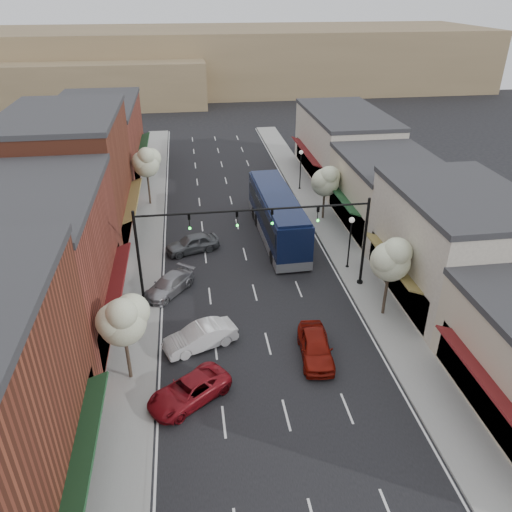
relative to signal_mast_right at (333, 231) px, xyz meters
name	(u,v)px	position (x,y,z in m)	size (l,w,h in m)	color
ground	(273,365)	(-5.62, -8.00, -4.62)	(160.00, 160.00, 0.00)	black
sidewalk_left	(146,236)	(-14.02, 10.50, -4.55)	(2.80, 73.00, 0.15)	gray
sidewalk_right	(328,225)	(2.78, 10.50, -4.55)	(2.80, 73.00, 0.15)	gray
curb_left	(162,235)	(-12.62, 10.50, -4.55)	(0.25, 73.00, 0.17)	gray
curb_right	(313,226)	(1.38, 10.50, -4.55)	(0.25, 73.00, 0.17)	gray
bldg_left_midnear	(32,264)	(-19.85, -2.00, 0.03)	(10.14, 14.10, 9.40)	brown
bldg_left_midfar	(71,177)	(-19.86, 12.00, 0.78)	(10.14, 14.10, 10.90)	brown
bldg_left_far	(98,140)	(-19.84, 28.00, -0.46)	(10.14, 18.10, 8.40)	brown
bldg_right_midnear	(453,246)	(8.10, -2.00, -0.72)	(9.14, 12.10, 7.90)	beige
bldg_right_midfar	(388,193)	(8.08, 10.00, -1.46)	(9.14, 12.10, 6.40)	#B5A690
bldg_right_far	(343,145)	(8.09, 24.00, -0.96)	(9.14, 16.10, 7.40)	beige
hill_far	(201,59)	(-5.62, 82.00, 1.38)	(120.00, 30.00, 12.00)	#7A6647
hill_near	(69,82)	(-30.62, 70.00, -0.62)	(50.00, 20.00, 8.00)	#7A6647
signal_mast_right	(333,231)	(0.00, 0.00, 0.00)	(8.22, 0.46, 7.00)	black
signal_mast_left	(173,241)	(-11.24, 0.00, 0.00)	(8.22, 0.46, 7.00)	black
tree_right_near	(392,258)	(2.73, -4.05, -0.17)	(2.85, 2.65, 5.95)	#47382B
tree_right_far	(326,180)	(2.73, 11.95, -0.63)	(2.85, 2.65, 5.43)	#47382B
tree_left_near	(123,319)	(-13.87, -8.05, -0.40)	(2.85, 2.65, 5.69)	#47382B
tree_left_far	(146,161)	(-13.87, 17.95, -0.02)	(2.85, 2.65, 6.13)	#47382B
lamp_post_near	(350,234)	(2.18, 2.50, -1.62)	(0.44, 0.44, 4.44)	black
lamp_post_far	(301,163)	(2.18, 20.00, -1.62)	(0.44, 0.44, 4.44)	black
coach_bus	(277,215)	(-2.38, 8.80, -2.51)	(3.29, 13.45, 4.09)	#0D1534
red_hatchback	(316,347)	(-3.00, -7.66, -3.84)	(1.85, 4.61, 1.57)	maroon
parked_car_a	(189,391)	(-10.64, -10.18, -3.97)	(2.17, 4.72, 1.31)	maroon
parked_car_b	(200,337)	(-9.82, -5.68, -3.87)	(1.60, 4.58, 1.51)	silver
parked_car_c	(169,285)	(-11.82, 0.87, -3.96)	(1.84, 4.54, 1.32)	gray
parked_car_d	(192,243)	(-9.94, 7.12, -3.86)	(1.81, 4.49, 1.53)	#54585C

